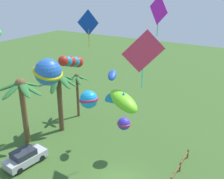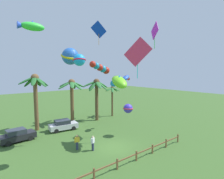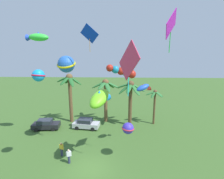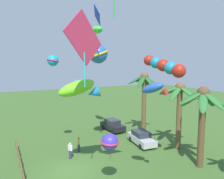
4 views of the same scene
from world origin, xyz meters
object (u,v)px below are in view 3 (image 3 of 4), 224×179
(parked_car_1, at_px, (46,124))
(kite_ball_4, at_px, (38,75))
(spectator_1, at_px, (69,156))
(kite_diamond_8, at_px, (129,62))
(palm_tree_2, at_px, (70,87))
(palm_tree_0, at_px, (155,98))
(palm_tree_1, at_px, (130,92))
(kite_fish_7, at_px, (100,98))
(kite_diamond_0, at_px, (171,25))
(kite_fish_5, at_px, (144,88))
(kite_diamond_1, at_px, (90,34))
(kite_ball_6, at_px, (128,128))
(kite_fish_9, at_px, (37,37))
(spectator_0, at_px, (62,149))
(kite_tube_2, at_px, (122,72))
(parked_car_0, at_px, (86,124))
(palm_tree_3, at_px, (106,90))

(parked_car_1, relative_size, kite_ball_4, 2.70)
(spectator_1, xyz_separation_m, kite_diamond_8, (5.95, -0.68, 9.76))
(palm_tree_2, relative_size, parked_car_1, 1.99)
(palm_tree_0, height_order, parked_car_1, palm_tree_0)
(palm_tree_1, distance_m, kite_diamond_8, 11.59)
(parked_car_1, bearing_deg, palm_tree_1, 8.52)
(palm_tree_1, distance_m, kite_ball_4, 14.35)
(palm_tree_2, height_order, kite_fish_7, kite_fish_7)
(kite_diamond_0, relative_size, kite_fish_5, 1.77)
(kite_diamond_1, height_order, kite_ball_4, kite_diamond_1)
(spectator_1, height_order, kite_fish_5, kite_fish_5)
(kite_ball_6, relative_size, kite_fish_9, 0.62)
(kite_diamond_0, height_order, kite_diamond_8, kite_diamond_0)
(spectator_0, relative_size, spectator_1, 1.00)
(spectator_0, relative_size, kite_tube_2, 0.41)
(spectator_0, bearing_deg, palm_tree_0, 36.58)
(parked_car_0, xyz_separation_m, kite_fish_5, (7.70, -4.77, 6.65))
(palm_tree_0, relative_size, palm_tree_1, 0.79)
(kite_fish_7, bearing_deg, palm_tree_0, 54.38)
(palm_tree_3, relative_size, kite_tube_2, 1.84)
(palm_tree_0, distance_m, kite_diamond_8, 13.48)
(kite_diamond_0, bearing_deg, parked_car_1, 151.78)
(spectator_1, distance_m, kite_diamond_8, 11.45)
(spectator_0, xyz_separation_m, kite_ball_4, (-0.74, -2.18, 8.56))
(palm_tree_0, height_order, kite_diamond_8, kite_diamond_8)
(palm_tree_1, xyz_separation_m, parked_car_1, (-12.67, -1.90, -4.58))
(spectator_1, xyz_separation_m, kite_diamond_0, (9.39, -0.40, 12.77))
(palm_tree_1, xyz_separation_m, palm_tree_3, (-3.89, 1.34, 0.00))
(parked_car_0, height_order, kite_diamond_1, kite_diamond_1)
(palm_tree_1, height_order, kite_diamond_0, kite_diamond_0)
(palm_tree_1, height_order, kite_diamond_1, kite_diamond_1)
(kite_diamond_0, bearing_deg, parked_car_0, 136.73)
(spectator_0, bearing_deg, kite_tube_2, 37.52)
(kite_diamond_1, height_order, kite_diamond_8, kite_diamond_1)
(parked_car_0, bearing_deg, palm_tree_2, 139.92)
(kite_tube_2, relative_size, kite_ball_6, 2.29)
(palm_tree_3, relative_size, kite_diamond_1, 2.65)
(spectator_1, xyz_separation_m, kite_ball_4, (-1.92, -0.93, 8.56))
(kite_diamond_0, height_order, kite_fish_7, kite_diamond_0)
(palm_tree_2, height_order, kite_ball_4, kite_ball_4)
(kite_diamond_8, bearing_deg, kite_diamond_1, 145.08)
(palm_tree_2, height_order, kite_diamond_0, kite_diamond_0)
(parked_car_0, relative_size, kite_fish_9, 1.49)
(kite_fish_9, bearing_deg, kite_tube_2, 9.57)
(kite_tube_2, bearing_deg, spectator_0, -142.48)
(parked_car_0, xyz_separation_m, kite_tube_2, (5.35, -1.73, 8.12))
(palm_tree_1, relative_size, palm_tree_2, 0.89)
(kite_diamond_0, bearing_deg, palm_tree_2, 137.46)
(kite_ball_6, height_order, kite_fish_9, kite_fish_9)
(kite_diamond_1, distance_m, kite_ball_4, 6.25)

